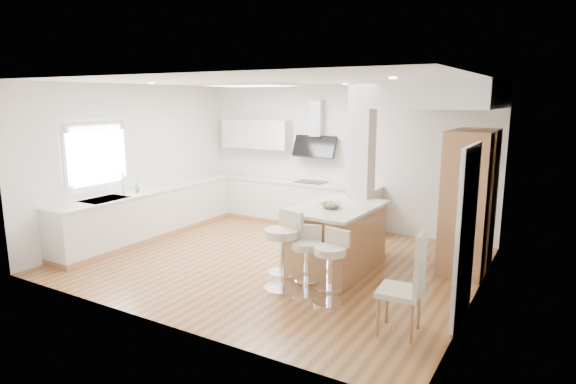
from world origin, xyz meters
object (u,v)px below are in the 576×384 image
Objects in this scene: dining_chair at (410,280)px; bar_stool_c at (331,263)px; bar_stool_a at (283,246)px; bar_stool_b at (307,257)px; peninsula at (335,238)px.

bar_stool_c is at bearing 159.52° from dining_chair.
dining_chair is (1.84, -0.41, 0.02)m from bar_stool_a.
bar_stool_a is 1.17× the size of bar_stool_b.
bar_stool_b is 0.41m from bar_stool_c.
bar_stool_a is 1.14× the size of bar_stool_c.
peninsula is 1.42× the size of dining_chair.
bar_stool_a is at bearing -175.36° from bar_stool_c.
dining_chair is at bearing -34.35° from bar_stool_b.
bar_stool_c is (0.39, -0.10, 0.02)m from bar_stool_b.
dining_chair reaches higher than bar_stool_b.
bar_stool_b is (0.35, 0.02, -0.09)m from bar_stool_a.
bar_stool_a is at bearing 163.41° from dining_chair.
bar_stool_b is 1.55m from dining_chair.
bar_stool_c is 0.80× the size of dining_chair.
dining_chair is (1.10, -0.32, 0.10)m from bar_stool_c.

